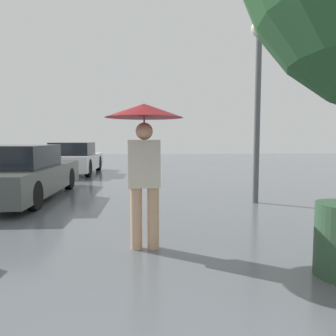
{
  "coord_description": "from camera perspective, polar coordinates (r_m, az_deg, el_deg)",
  "views": [
    {
      "loc": [
        -0.16,
        -0.56,
        1.38
      ],
      "look_at": [
        0.07,
        3.5,
        1.02
      ],
      "focal_mm": 35.0,
      "sensor_mm": 36.0,
      "label": 1
    }
  ],
  "objects": [
    {
      "name": "pedestrian",
      "position": [
        4.05,
        -4.15,
        5.36
      ],
      "size": [
        0.96,
        0.96,
        1.81
      ],
      "color": "tan",
      "rests_on": "ground_plane"
    },
    {
      "name": "parked_car_middle",
      "position": [
        8.33,
        -24.31,
        -0.96
      ],
      "size": [
        1.69,
        4.46,
        1.24
      ],
      "color": "#4C514C",
      "rests_on": "ground_plane"
    },
    {
      "name": "parked_car_farthest",
      "position": [
        13.54,
        -16.04,
        1.5
      ],
      "size": [
        1.71,
        3.86,
        1.25
      ],
      "color": "silver",
      "rests_on": "ground_plane"
    },
    {
      "name": "street_lamp",
      "position": [
        7.38,
        15.41,
        14.14
      ],
      "size": [
        0.34,
        0.34,
        3.85
      ],
      "color": "#515456",
      "rests_on": "ground_plane"
    }
  ]
}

